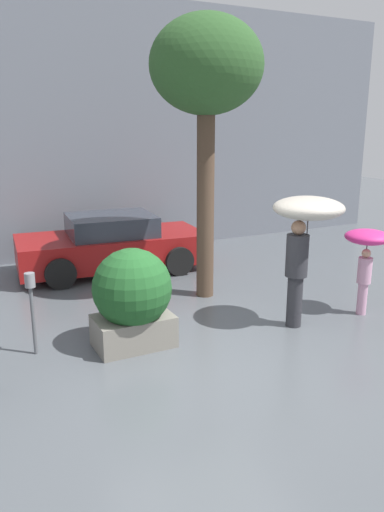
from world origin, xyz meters
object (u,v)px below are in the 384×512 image
object	(u,v)px
planter_box	(132,297)
person_adult	(305,224)
person_child	(367,247)
parked_car_near	(112,245)
street_tree	(206,73)
parking_meter	(31,296)

from	to	relation	value
planter_box	person_adult	xyz separation A→B (m)	(2.66, -0.46, 0.90)
person_child	parked_car_near	bearing A→B (deg)	81.40
person_adult	parked_car_near	size ratio (longest dim) A/B	0.50
parked_car_near	street_tree	bearing A→B (deg)	-151.54
planter_box	person_child	world-z (taller)	planter_box
planter_box	parked_car_near	distance (m)	3.98
person_adult	parking_meter	distance (m)	4.15
person_child	person_adult	bearing A→B (deg)	134.88
person_adult	parking_meter	size ratio (longest dim) A/B	1.74
parked_car_near	street_tree	distance (m)	4.27
planter_box	parked_car_near	bearing A→B (deg)	76.29
person_child	street_tree	size ratio (longest dim) A/B	0.29
planter_box	parking_meter	bearing A→B (deg)	164.38
street_tree	parking_meter	distance (m)	4.67
person_child	parked_car_near	xyz separation A→B (m)	(-3.01, 4.37, -0.58)
person_child	parking_meter	distance (m)	5.36
person_adult	parked_car_near	bearing A→B (deg)	118.45
person_child	street_tree	bearing A→B (deg)	91.61
street_tree	parking_meter	size ratio (longest dim) A/B	4.14
planter_box	parked_car_near	xyz separation A→B (m)	(0.94, 3.86, -0.18)
planter_box	person_child	bearing A→B (deg)	-7.35
parked_car_near	street_tree	xyz separation A→B (m)	(1.03, -2.38, 3.39)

